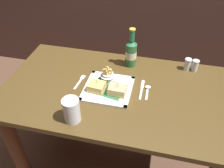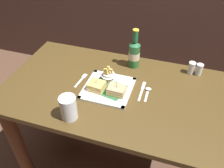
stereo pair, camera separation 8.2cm
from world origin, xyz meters
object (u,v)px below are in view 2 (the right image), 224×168
(knife, at_px, (142,90))
(pepper_shaker, at_px, (199,70))
(beer_bottle, at_px, (134,53))
(salt_shaker, at_px, (191,69))
(fries_cup, at_px, (108,75))
(spoon, at_px, (148,91))
(sandwich_half_right, at_px, (117,90))
(sandwich_half_left, at_px, (96,86))
(dining_table, at_px, (116,110))
(square_plate, at_px, (108,89))
(water_glass, at_px, (69,109))
(fork, at_px, (81,80))

(knife, bearing_deg, pepper_shaker, 40.70)
(beer_bottle, height_order, salt_shaker, beer_bottle)
(fries_cup, bearing_deg, pepper_shaker, 25.79)
(beer_bottle, relative_size, spoon, 2.14)
(salt_shaker, height_order, pepper_shaker, salt_shaker)
(sandwich_half_right, distance_m, salt_shaker, 0.50)
(sandwich_half_left, distance_m, spoon, 0.29)
(sandwich_half_left, relative_size, fries_cup, 0.89)
(knife, bearing_deg, spoon, 5.01)
(fries_cup, height_order, beer_bottle, beer_bottle)
(spoon, bearing_deg, fries_cup, 177.71)
(knife, distance_m, pepper_shaker, 0.39)
(sandwich_half_left, distance_m, sandwich_half_right, 0.12)
(dining_table, bearing_deg, square_plate, -159.38)
(dining_table, relative_size, sandwich_half_left, 13.34)
(dining_table, bearing_deg, spoon, 12.17)
(square_plate, relative_size, beer_bottle, 1.04)
(sandwich_half_right, distance_m, water_glass, 0.29)
(water_glass, bearing_deg, salt_shaker, 45.45)
(dining_table, relative_size, water_glass, 10.19)
(square_plate, xyz_separation_m, salt_shaker, (0.44, 0.31, 0.03))
(knife, relative_size, pepper_shaker, 2.33)
(beer_bottle, relative_size, pepper_shaker, 3.49)
(square_plate, xyz_separation_m, sandwich_half_right, (0.06, -0.03, 0.03))
(spoon, relative_size, salt_shaker, 1.55)
(square_plate, bearing_deg, sandwich_half_left, -155.26)
(sandwich_half_left, distance_m, pepper_shaker, 0.64)
(sandwich_half_right, bearing_deg, fries_cup, 130.63)
(spoon, bearing_deg, beer_bottle, 122.24)
(square_plate, distance_m, water_glass, 0.29)
(beer_bottle, distance_m, water_glass, 0.57)
(dining_table, distance_m, pepper_shaker, 0.56)
(knife, xyz_separation_m, salt_shaker, (0.25, 0.25, 0.03))
(sandwich_half_left, height_order, fries_cup, fries_cup)
(square_plate, bearing_deg, water_glass, -114.46)
(fork, distance_m, knife, 0.37)
(water_glass, height_order, salt_shaker, water_glass)
(dining_table, height_order, fork, fork)
(dining_table, relative_size, fork, 9.41)
(dining_table, xyz_separation_m, water_glass, (-0.16, -0.27, 0.23))
(spoon, height_order, pepper_shaker, pepper_shaker)
(fries_cup, relative_size, spoon, 0.92)
(knife, relative_size, spoon, 1.43)
(water_glass, xyz_separation_m, knife, (0.30, 0.31, -0.06))
(pepper_shaker, bearing_deg, water_glass, -136.83)
(fries_cup, relative_size, beer_bottle, 0.43)
(water_glass, bearing_deg, sandwich_half_left, 75.96)
(square_plate, height_order, pepper_shaker, pepper_shaker)
(fries_cup, distance_m, beer_bottle, 0.24)
(fries_cup, bearing_deg, dining_table, -38.04)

